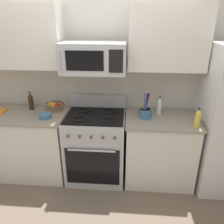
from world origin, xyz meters
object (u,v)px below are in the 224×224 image
(range_oven, at_px, (96,146))
(prep_bowl, at_px, (45,116))
(microwave, at_px, (94,58))
(bottle_vinegar, at_px, (159,106))
(fruit_basket, at_px, (54,106))
(bottle_oil, at_px, (198,118))
(utensil_crock, at_px, (145,112))
(bottle_soy, at_px, (31,101))

(range_oven, height_order, prep_bowl, range_oven)
(microwave, height_order, bottle_vinegar, microwave)
(prep_bowl, bearing_deg, range_oven, 9.58)
(fruit_basket, distance_m, bottle_oil, 1.82)
(utensil_crock, distance_m, bottle_soy, 1.54)
(bottle_vinegar, bearing_deg, prep_bowl, -171.16)
(fruit_basket, bearing_deg, prep_bowl, -98.49)
(microwave, distance_m, bottle_soy, 1.10)
(microwave, bearing_deg, fruit_basket, 166.81)
(range_oven, distance_m, bottle_vinegar, 0.99)
(fruit_basket, bearing_deg, bottle_oil, -11.58)
(microwave, relative_size, prep_bowl, 4.88)
(microwave, relative_size, utensil_crock, 2.33)
(range_oven, height_order, fruit_basket, range_oven)
(fruit_basket, xyz_separation_m, prep_bowl, (-0.04, -0.27, -0.02))
(microwave, bearing_deg, range_oven, -89.97)
(utensil_crock, height_order, bottle_oil, utensil_crock)
(utensil_crock, xyz_separation_m, bottle_vinegar, (0.18, 0.12, 0.04))
(range_oven, relative_size, microwave, 1.44)
(utensil_crock, bearing_deg, prep_bowl, -175.09)
(fruit_basket, distance_m, bottle_vinegar, 1.39)
(microwave, height_order, bottle_oil, microwave)
(bottle_soy, bearing_deg, microwave, -8.68)
(bottle_soy, distance_m, prep_bowl, 0.40)
(utensil_crock, relative_size, bottle_soy, 1.31)
(microwave, xyz_separation_m, bottle_vinegar, (0.81, 0.09, -0.62))
(bottle_oil, bearing_deg, prep_bowl, 176.90)
(bottle_oil, distance_m, prep_bowl, 1.83)
(range_oven, relative_size, fruit_basket, 4.33)
(bottle_vinegar, bearing_deg, bottle_oil, -38.92)
(bottle_oil, height_order, prep_bowl, bottle_oil)
(prep_bowl, bearing_deg, microwave, 12.09)
(microwave, xyz_separation_m, prep_bowl, (-0.62, -0.13, -0.70))
(utensil_crock, xyz_separation_m, fruit_basket, (-1.21, 0.16, -0.02))
(range_oven, bearing_deg, bottle_soy, 169.58)
(range_oven, xyz_separation_m, bottle_oil, (1.21, -0.20, 0.54))
(range_oven, xyz_separation_m, fruit_basket, (-0.58, 0.16, 0.49))
(utensil_crock, relative_size, bottle_oil, 1.39)
(bottle_soy, bearing_deg, range_oven, -10.42)
(utensil_crock, height_order, bottle_vinegar, utensil_crock)
(fruit_basket, xyz_separation_m, bottle_soy, (-0.32, 0.00, 0.06))
(utensil_crock, bearing_deg, microwave, 177.73)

